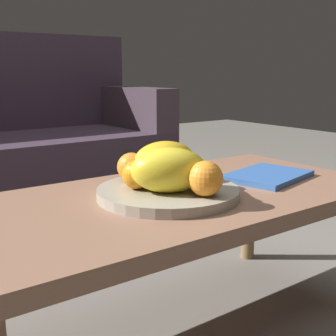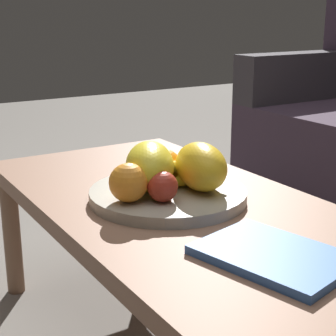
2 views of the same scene
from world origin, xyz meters
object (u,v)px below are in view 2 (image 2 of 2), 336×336
object	(u,v)px
orange_left	(166,165)
melon_smaller_beside	(201,166)
apple_front	(163,187)
fruit_bowl	(168,195)
melon_large_front	(150,166)
magazine	(274,256)
banana_bunch	(195,173)
orange_front	(200,162)
orange_right	(128,183)
coffee_table	(183,222)

from	to	relation	value
orange_left	melon_smaller_beside	bearing A→B (deg)	14.66
orange_left	apple_front	world-z (taller)	orange_left
fruit_bowl	apple_front	world-z (taller)	apple_front
melon_smaller_beside	melon_large_front	bearing A→B (deg)	-120.59
apple_front	magazine	distance (m)	0.30
fruit_bowl	melon_large_front	xyz separation A→B (m)	(-0.02, -0.03, 0.07)
banana_bunch	fruit_bowl	bearing A→B (deg)	-91.53
orange_front	apple_front	xyz separation A→B (m)	(0.10, -0.16, -0.01)
orange_left	magazine	bearing A→B (deg)	-5.97
fruit_bowl	orange_front	world-z (taller)	orange_front
fruit_bowl	orange_front	size ratio (longest dim) A/B	4.67
apple_front	banana_bunch	distance (m)	0.14
orange_left	apple_front	size ratio (longest dim) A/B	1.10
melon_large_front	banana_bunch	bearing A→B (deg)	77.00
fruit_bowl	magazine	world-z (taller)	fruit_bowl
fruit_bowl	melon_smaller_beside	size ratio (longest dim) A/B	2.11
fruit_bowl	orange_left	distance (m)	0.09
orange_right	banana_bunch	xyz separation A→B (m)	(-0.02, 0.18, -0.01)
melon_large_front	orange_left	distance (m)	0.09
orange_left	melon_large_front	bearing A→B (deg)	-56.54
banana_bunch	magazine	world-z (taller)	banana_bunch
coffee_table	melon_large_front	distance (m)	0.15
banana_bunch	apple_front	bearing A→B (deg)	-64.03
orange_front	magazine	bearing A→B (deg)	-16.95
orange_right	apple_front	size ratio (longest dim) A/B	1.27
orange_right	magazine	xyz separation A→B (m)	(0.33, 0.10, -0.06)
coffee_table	apple_front	world-z (taller)	apple_front
melon_smaller_beside	orange_front	bearing A→B (deg)	146.33
melon_large_front	fruit_bowl	bearing A→B (deg)	56.53
melon_smaller_beside	banana_bunch	xyz separation A→B (m)	(-0.03, 0.01, -0.02)
coffee_table	apple_front	distance (m)	0.13
coffee_table	orange_left	bearing A→B (deg)	169.61
fruit_bowl	magazine	size ratio (longest dim) A/B	1.42
fruit_bowl	orange_front	distance (m)	0.13
coffee_table	magazine	xyz separation A→B (m)	(0.32, -0.03, 0.05)
orange_front	melon_smaller_beside	bearing A→B (deg)	-33.67
orange_left	orange_front	bearing A→B (deg)	66.85
magazine	apple_front	bearing A→B (deg)	175.12
orange_right	magazine	bearing A→B (deg)	17.46
melon_large_front	magazine	size ratio (longest dim) A/B	0.73
apple_front	banana_bunch	world-z (taller)	apple_front
fruit_bowl	orange_left	xyz separation A→B (m)	(-0.07, 0.04, 0.05)
orange_front	orange_right	bearing A→B (deg)	-74.67
fruit_bowl	magazine	xyz separation A→B (m)	(0.36, -0.01, -0.00)
orange_front	orange_right	distance (m)	0.23
coffee_table	orange_left	world-z (taller)	orange_left
coffee_table	apple_front	size ratio (longest dim) A/B	17.63
orange_right	banana_bunch	bearing A→B (deg)	97.06
melon_smaller_beside	magazine	size ratio (longest dim) A/B	0.67
coffee_table	orange_right	bearing A→B (deg)	-95.06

